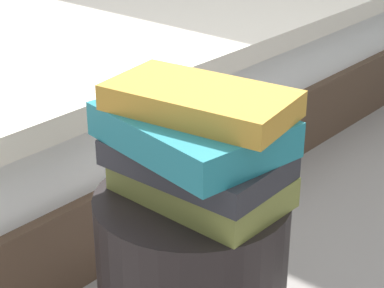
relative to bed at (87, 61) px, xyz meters
name	(u,v)px	position (x,y,z in m)	size (l,w,h in m)	color
bed	(87,61)	(0.00, 0.00, 0.00)	(1.57, 2.03, 0.62)	#4C3828
book_olive	(201,183)	(1.16, -0.78, 0.23)	(0.28, 0.17, 0.05)	olive
book_charcoal	(197,159)	(1.16, -0.79, 0.28)	(0.29, 0.17, 0.04)	#28282D
book_teal	(189,129)	(1.15, -0.79, 0.33)	(0.29, 0.21, 0.06)	#1E727F
book_ochre	(200,100)	(1.16, -0.78, 0.38)	(0.29, 0.15, 0.04)	#B7842D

